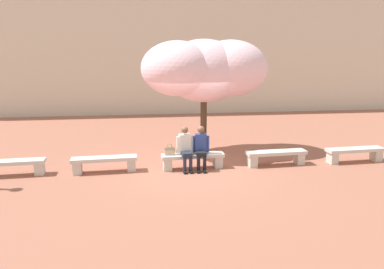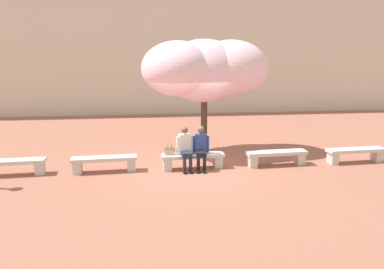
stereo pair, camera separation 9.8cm
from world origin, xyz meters
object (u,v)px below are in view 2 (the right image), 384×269
(person_seated_left, at_px, (185,147))
(cherry_tree_main, at_px, (205,70))
(person_seated_right, at_px, (201,146))
(stone_bench_east_end, at_px, (356,153))
(stone_bench_near_east, at_px, (276,156))
(stone_bench_center, at_px, (193,159))
(stone_bench_west_end, at_px, (11,165))
(handbag, at_px, (170,151))
(stone_bench_near_west, at_px, (104,162))

(person_seated_left, distance_m, cherry_tree_main, 2.94)
(person_seated_right, bearing_deg, stone_bench_east_end, 0.62)
(person_seated_left, bearing_deg, person_seated_right, -0.02)
(stone_bench_near_east, height_order, person_seated_right, person_seated_right)
(stone_bench_center, xyz_separation_m, stone_bench_east_end, (5.17, 0.00, 0.00))
(stone_bench_near_east, xyz_separation_m, person_seated_right, (-2.35, -0.05, 0.39))
(stone_bench_west_end, relative_size, stone_bench_near_east, 1.00)
(person_seated_left, bearing_deg, stone_bench_near_east, 1.08)
(stone_bench_near_east, xyz_separation_m, stone_bench_east_end, (2.59, -0.00, 0.00))
(stone_bench_near_east, distance_m, handbag, 3.29)
(stone_bench_center, distance_m, person_seated_right, 0.46)
(stone_bench_west_end, height_order, cherry_tree_main, cherry_tree_main)
(handbag, bearing_deg, stone_bench_near_east, -0.01)
(stone_bench_west_end, bearing_deg, person_seated_left, -0.62)
(stone_bench_near_east, xyz_separation_m, handbag, (-3.28, 0.00, 0.27))
(stone_bench_west_end, bearing_deg, person_seated_right, -0.56)
(stone_bench_near_east, relative_size, handbag, 5.57)
(stone_bench_west_end, relative_size, stone_bench_near_west, 1.00)
(stone_bench_east_end, bearing_deg, stone_bench_center, 180.00)
(stone_bench_west_end, distance_m, stone_bench_near_east, 7.76)
(stone_bench_east_end, xyz_separation_m, handbag, (-5.86, 0.00, 0.27))
(person_seated_left, bearing_deg, stone_bench_east_end, 0.56)
(stone_bench_center, distance_m, handbag, 0.74)
(stone_bench_near_west, height_order, stone_bench_center, same)
(person_seated_left, height_order, cherry_tree_main, cherry_tree_main)
(stone_bench_center, bearing_deg, cherry_tree_main, 70.39)
(stone_bench_west_end, height_order, stone_bench_east_end, same)
(stone_bench_east_end, relative_size, person_seated_left, 1.46)
(stone_bench_center, height_order, stone_bench_near_east, same)
(stone_bench_center, relative_size, person_seated_right, 1.46)
(stone_bench_near_west, relative_size, person_seated_right, 1.46)
(stone_bench_near_west, bearing_deg, stone_bench_center, 0.00)
(stone_bench_near_west, distance_m, person_seated_left, 2.39)
(stone_bench_near_west, bearing_deg, handbag, 0.02)
(stone_bench_center, height_order, person_seated_right, person_seated_right)
(stone_bench_center, distance_m, person_seated_left, 0.46)
(person_seated_left, bearing_deg, stone_bench_near_west, 178.71)
(handbag, bearing_deg, person_seated_right, -3.35)
(stone_bench_west_end, distance_m, person_seated_right, 5.42)
(person_seated_left, xyz_separation_m, cherry_tree_main, (0.86, 1.82, 2.15))
(person_seated_right, bearing_deg, stone_bench_near_east, 1.30)
(stone_bench_west_end, distance_m, handbag, 4.49)
(person_seated_left, relative_size, person_seated_right, 1.00)
(stone_bench_near_east, height_order, stone_bench_east_end, same)
(stone_bench_near_west, height_order, handbag, handbag)
(stone_bench_west_end, xyz_separation_m, person_seated_left, (4.94, -0.05, 0.39))
(cherry_tree_main, bearing_deg, stone_bench_west_end, -163.05)
(stone_bench_near_east, height_order, cherry_tree_main, cherry_tree_main)
(handbag, bearing_deg, cherry_tree_main, 53.29)
(stone_bench_east_end, bearing_deg, cherry_tree_main, 158.72)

